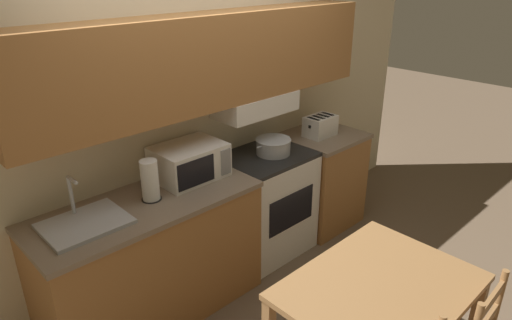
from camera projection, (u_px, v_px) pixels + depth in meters
The scene contains 11 objects.
ground_plane at pixel (208, 253), 4.00m from camera, with size 16.00×16.00×0.00m, color brown.
wall_back at pixel (206, 90), 3.37m from camera, with size 5.34×0.38×2.55m.
lower_counter_main at pixel (152, 259), 3.16m from camera, with size 1.54×0.64×0.90m.
lower_counter_right_stub at pixel (320, 179), 4.33m from camera, with size 0.68×0.64×0.90m.
stove_range at pixel (266, 203), 3.89m from camera, with size 0.73×0.59×0.90m.
cooking_pot at pixel (273, 146), 3.71m from camera, with size 0.37×0.29×0.13m.
microwave at pixel (189, 162), 3.28m from camera, with size 0.49×0.38×0.25m.
toaster at pixel (320, 126), 4.09m from camera, with size 0.30×0.19×0.18m.
sink_basin at pixel (85, 223), 2.71m from camera, with size 0.48×0.38×0.28m.
paper_towel_roll at pixel (150, 181), 2.96m from camera, with size 0.13×0.13×0.28m.
dining_table at pixel (379, 300), 2.49m from camera, with size 1.06×0.79×0.76m.
Camera 1 is at (-2.01, -2.70, 2.35)m, focal length 32.00 mm.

